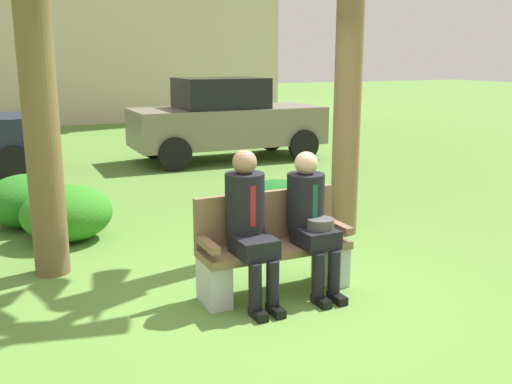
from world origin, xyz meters
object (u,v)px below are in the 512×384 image
(park_bench, at_px, (273,249))
(seated_man_right, at_px, (311,215))
(seated_man_left, at_px, (249,219))
(parked_car_far, at_px, (226,119))
(shrub_near_bench, at_px, (28,200))
(shrub_far_lawn, at_px, (276,206))
(shrub_mid_lawn, at_px, (67,213))

(park_bench, height_order, seated_man_right, seated_man_right)
(seated_man_left, distance_m, parked_car_far, 7.26)
(shrub_near_bench, bearing_deg, parked_car_far, 40.23)
(seated_man_right, relative_size, shrub_far_lawn, 1.25)
(seated_man_right, relative_size, shrub_near_bench, 1.20)
(park_bench, distance_m, seated_man_left, 0.46)
(park_bench, bearing_deg, shrub_near_bench, 119.94)
(shrub_near_bench, bearing_deg, shrub_mid_lawn, -66.23)
(shrub_near_bench, bearing_deg, seated_man_left, -64.85)
(shrub_mid_lawn, bearing_deg, parked_car_far, 48.92)
(shrub_mid_lawn, height_order, shrub_far_lawn, shrub_mid_lawn)
(shrub_mid_lawn, bearing_deg, shrub_far_lawn, -16.33)
(park_bench, height_order, shrub_near_bench, park_bench)
(seated_man_right, distance_m, parked_car_far, 7.08)
(parked_car_far, bearing_deg, shrub_near_bench, -139.77)
(park_bench, xyz_separation_m, parked_car_far, (2.29, 6.67, 0.44))
(shrub_near_bench, distance_m, shrub_mid_lawn, 0.90)
(seated_man_left, bearing_deg, parked_car_far, 69.23)
(park_bench, bearing_deg, seated_man_right, -22.11)
(parked_car_far, bearing_deg, shrub_far_lawn, -105.68)
(seated_man_left, distance_m, shrub_far_lawn, 2.18)
(park_bench, height_order, shrub_mid_lawn, park_bench)
(shrub_mid_lawn, relative_size, shrub_far_lawn, 1.03)
(seated_man_left, xyz_separation_m, parked_car_far, (2.58, 6.79, 0.10))
(seated_man_left, distance_m, shrub_near_bench, 3.67)
(shrub_mid_lawn, height_order, parked_car_far, parked_car_far)
(seated_man_left, relative_size, shrub_far_lawn, 1.31)
(shrub_far_lawn, distance_m, parked_car_far, 5.22)
(park_bench, distance_m, shrub_near_bench, 3.67)
(shrub_mid_lawn, bearing_deg, seated_man_right, -54.32)
(parked_car_far, bearing_deg, shrub_mid_lawn, -131.08)
(seated_man_left, bearing_deg, park_bench, 22.27)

